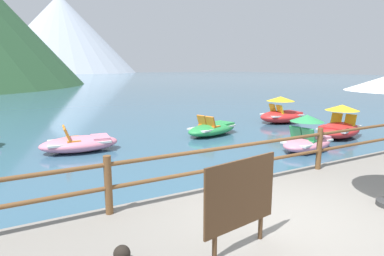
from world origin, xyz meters
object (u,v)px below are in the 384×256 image
(pedal_boat_2, at_px, (212,129))
(pedal_boat_4, at_px, (340,126))
(pedal_boat_3, at_px, (307,139))
(sign_board, at_px, (240,195))
(pedal_boat_6, at_px, (282,114))
(pedal_boat_1, at_px, (80,143))

(pedal_boat_2, xyz_separation_m, pedal_boat_4, (4.10, -2.71, 0.17))
(pedal_boat_3, bearing_deg, sign_board, -144.56)
(sign_board, height_order, pedal_boat_6, sign_board)
(pedal_boat_1, height_order, pedal_boat_2, pedal_boat_1)
(sign_board, bearing_deg, pedal_boat_2, 59.92)
(sign_board, xyz_separation_m, pedal_boat_6, (8.97, 8.55, -0.68))
(pedal_boat_3, bearing_deg, pedal_boat_6, 54.82)
(sign_board, relative_size, pedal_boat_4, 0.44)
(pedal_boat_1, distance_m, pedal_boat_4, 9.58)
(pedal_boat_1, height_order, pedal_boat_4, pedal_boat_4)
(pedal_boat_3, height_order, pedal_boat_4, pedal_boat_4)
(pedal_boat_2, height_order, pedal_boat_6, pedal_boat_6)
(pedal_boat_4, bearing_deg, pedal_boat_2, 146.51)
(pedal_boat_1, distance_m, pedal_boat_2, 5.13)
(pedal_boat_2, height_order, pedal_boat_3, pedal_boat_3)
(sign_board, height_order, pedal_boat_1, sign_board)
(sign_board, xyz_separation_m, pedal_boat_3, (5.90, 4.20, -0.75))
(pedal_boat_2, relative_size, pedal_boat_3, 1.18)
(pedal_boat_6, bearing_deg, pedal_boat_3, -125.18)
(pedal_boat_1, relative_size, pedal_boat_2, 0.92)
(pedal_boat_4, bearing_deg, pedal_boat_1, 164.43)
(sign_board, bearing_deg, pedal_boat_1, 94.79)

